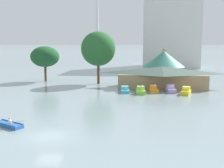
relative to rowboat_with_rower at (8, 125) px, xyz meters
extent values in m
plane|color=gray|center=(5.68, -2.76, -0.23)|extent=(2000.00, 2000.00, 0.00)
cube|color=#2D60AD|center=(-0.01, 0.01, -0.03)|extent=(4.09, 2.91, 0.39)
cube|color=#2D60AD|center=(-0.27, -0.48, 0.22)|extent=(3.41, 1.85, 0.10)
cube|color=#2D60AD|center=(0.24, 0.49, 0.22)|extent=(3.41, 1.85, 0.10)
cube|color=#997F5B|center=(0.25, -0.13, 0.19)|extent=(0.68, 1.01, 0.04)
ellipsoid|color=white|center=(0.25, -0.13, 0.45)|extent=(0.49, 0.54, 0.48)
sphere|color=tan|center=(0.25, -0.13, 0.79)|extent=(0.22, 0.22, 0.22)
cylinder|color=tan|center=(0.76, 1.26, 0.02)|extent=(1.57, 0.86, 0.53)
cube|color=#4CB7CC|center=(11.68, 23.74, 0.05)|extent=(1.90, 3.08, 0.56)
cube|color=#5DCDE2|center=(11.64, 24.10, 0.65)|extent=(1.47, 1.46, 0.62)
cylinder|color=#4CB7CC|center=(11.83, 22.59, 0.62)|extent=(0.14, 0.14, 0.56)
sphere|color=white|center=(11.83, 22.59, 1.05)|extent=(0.29, 0.29, 0.29)
cube|color=#8CCC3F|center=(14.68, 22.61, 0.13)|extent=(1.85, 2.92, 0.71)
cube|color=#A0E24F|center=(14.65, 22.96, 0.82)|extent=(1.47, 1.37, 0.67)
cylinder|color=#8CCC3F|center=(14.78, 21.50, 0.82)|extent=(0.14, 0.14, 0.66)
sphere|color=white|center=(14.78, 21.50, 1.33)|extent=(0.37, 0.37, 0.37)
cube|color=orange|center=(17.09, 24.72, 0.14)|extent=(1.92, 3.08, 0.74)
cube|color=gold|center=(17.03, 25.08, 0.83)|extent=(1.46, 1.48, 0.65)
cylinder|color=orange|center=(17.26, 23.58, 0.81)|extent=(0.14, 0.14, 0.59)
sphere|color=white|center=(17.26, 23.58, 1.26)|extent=(0.31, 0.31, 0.31)
cube|color=#B299D8|center=(20.32, 24.60, 0.15)|extent=(2.03, 2.77, 0.76)
cube|color=#C8ADF0|center=(20.25, 24.90, 0.90)|extent=(1.51, 1.38, 0.73)
cylinder|color=#B299D8|center=(20.53, 23.62, 0.80)|extent=(0.14, 0.14, 0.53)
sphere|color=white|center=(20.53, 23.62, 1.22)|extent=(0.31, 0.31, 0.31)
cube|color=yellow|center=(22.92, 22.91, 0.13)|extent=(2.31, 3.29, 0.71)
cube|color=yellow|center=(23.03, 23.26, 0.83)|extent=(1.60, 1.66, 0.70)
cylinder|color=yellow|center=(22.55, 21.77, 0.75)|extent=(0.14, 0.14, 0.53)
sphere|color=white|center=(22.55, 21.77, 1.20)|extent=(0.37, 0.37, 0.37)
cube|color=#9E7F5B|center=(18.98, 30.44, 1.26)|extent=(17.89, 7.05, 2.98)
pyramid|color=#42564C|center=(18.98, 30.44, 3.49)|extent=(19.32, 8.11, 1.47)
cylinder|color=#993328|center=(19.91, 39.46, 1.61)|extent=(7.54, 7.54, 3.67)
cone|color=#387F6B|center=(19.91, 39.46, 5.33)|extent=(10.01, 10.01, 3.77)
sphere|color=#B7993D|center=(19.91, 39.46, 7.56)|extent=(0.70, 0.70, 0.70)
cylinder|color=brown|center=(-8.72, 37.51, 1.53)|extent=(0.57, 0.57, 3.52)
ellipsoid|color=#1E5128|center=(-8.72, 37.51, 5.80)|extent=(6.94, 6.94, 5.02)
cylinder|color=brown|center=(4.80, 34.89, 1.82)|extent=(0.61, 0.61, 4.10)
ellipsoid|color=#28602D|center=(4.80, 34.89, 7.79)|extent=(7.82, 7.82, 7.84)
cube|color=silver|center=(25.07, 82.98, 13.02)|extent=(20.60, 16.24, 26.49)
camera|label=1|loc=(15.18, -30.00, 9.25)|focal=46.00mm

